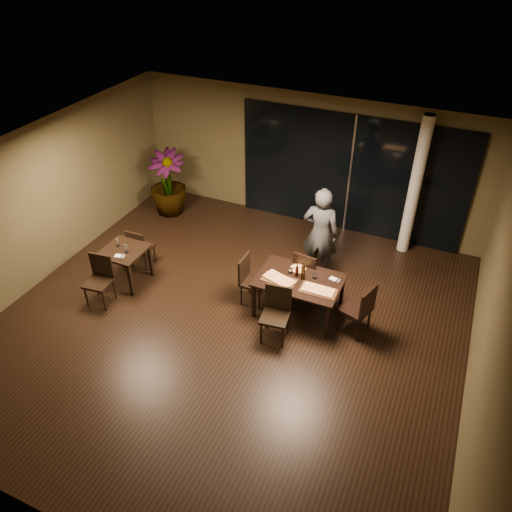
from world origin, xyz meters
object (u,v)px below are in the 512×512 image
object	(u,v)px
diner	(320,234)
bottle_b	(303,272)
bottle_c	(303,270)
chair_main_far	(306,271)
side_table	(124,255)
chair_main_left	(250,277)
potted_plant	(168,183)
chair_main_right	(361,307)
main_table	(299,283)
bottle_a	(297,270)
chair_main_near	(276,310)
chair_side_far	(139,247)
chair_side_near	(100,277)

from	to	relation	value
diner	bottle_b	xyz separation A→B (m)	(0.08, -1.20, -0.07)
bottle_b	bottle_c	bearing A→B (deg)	112.35
chair_main_far	side_table	bearing A→B (deg)	23.70
chair_main_left	potted_plant	size ratio (longest dim) A/B	0.62
chair_main_right	chair_main_far	bearing A→B (deg)	-99.99
chair_main_far	bottle_b	size ratio (longest dim) A/B	3.28
bottle_b	bottle_c	xyz separation A→B (m)	(-0.02, 0.05, 0.01)
main_table	chair_main_right	size ratio (longest dim) A/B	1.49
main_table	chair_main_left	world-z (taller)	chair_main_left
chair_main_left	bottle_b	distance (m)	1.05
main_table	diner	size ratio (longest dim) A/B	0.77
bottle_a	bottle_b	size ratio (longest dim) A/B	0.90
side_table	chair_main_left	bearing A→B (deg)	10.13
main_table	side_table	distance (m)	3.44
chair_main_near	potted_plant	xyz separation A→B (m)	(-3.94, 2.90, 0.23)
bottle_a	chair_side_far	bearing A→B (deg)	-179.25
chair_main_right	bottle_a	size ratio (longest dim) A/B	3.75
chair_side_far	diner	size ratio (longest dim) A/B	0.45
chair_main_left	bottle_a	xyz separation A→B (m)	(0.86, 0.12, 0.35)
bottle_b	bottle_c	size ratio (longest dim) A/B	0.92
main_table	side_table	xyz separation A→B (m)	(-3.40, -0.50, -0.05)
chair_main_left	chair_side_far	bearing A→B (deg)	88.91
chair_main_left	bottle_b	world-z (taller)	bottle_b
chair_side_far	chair_side_near	bearing A→B (deg)	86.60
chair_side_near	chair_main_near	bearing A→B (deg)	0.80
chair_side_far	chair_side_near	size ratio (longest dim) A/B	0.91
chair_main_right	bottle_b	size ratio (longest dim) A/B	3.39
chair_side_near	potted_plant	world-z (taller)	potted_plant
chair_main_right	bottle_c	bearing A→B (deg)	-81.06
chair_main_far	chair_main_right	xyz separation A→B (m)	(1.19, -0.62, 0.02)
chair_main_left	bottle_b	xyz separation A→B (m)	(0.99, 0.09, 0.36)
main_table	bottle_c	world-z (taller)	bottle_c
chair_main_far	chair_side_near	size ratio (longest dim) A/B	1.01
side_table	chair_side_far	size ratio (longest dim) A/B	0.91
bottle_a	chair_main_near	bearing A→B (deg)	-94.98
potted_plant	side_table	bearing A→B (deg)	-75.67
chair_main_left	chair_side_near	size ratio (longest dim) A/B	0.99
chair_side_near	diner	xyz separation A→B (m)	(3.45, 2.39, 0.43)
diner	bottle_c	distance (m)	1.15
chair_side_far	diner	bearing A→B (deg)	-161.53
chair_main_far	bottle_b	distance (m)	0.62
side_table	bottle_c	xyz separation A→B (m)	(3.43, 0.58, 0.29)
side_table	chair_main_near	size ratio (longest dim) A/B	0.81
chair_side_far	chair_side_near	distance (m)	1.19
side_table	chair_main_right	size ratio (longest dim) A/B	0.79
bottle_a	chair_main_left	bearing A→B (deg)	-171.91
potted_plant	diner	bearing A→B (deg)	-13.17
diner	chair_main_near	bearing A→B (deg)	82.44
chair_main_far	bottle_b	xyz separation A→B (m)	(0.10, -0.50, 0.35)
chair_main_left	bottle_c	size ratio (longest dim) A/B	2.98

